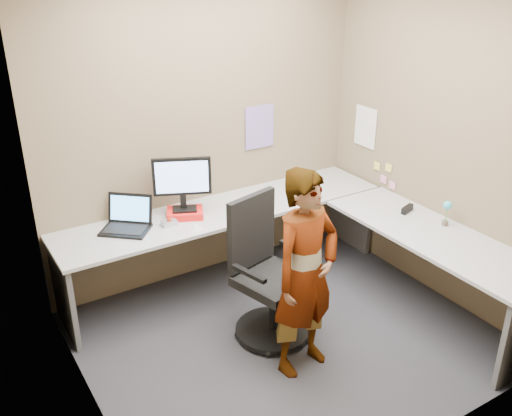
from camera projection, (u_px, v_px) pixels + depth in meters
ground at (287, 336)px, 4.49m from camera, size 3.00×3.00×0.00m
wall_back at (205, 131)px, 4.94m from camera, size 3.00×0.00×3.00m
wall_right at (442, 142)px, 4.65m from camera, size 0.00×2.70×2.70m
wall_left at (74, 228)px, 3.21m from camera, size 0.00×2.70×2.70m
desk at (305, 238)px, 4.76m from camera, size 2.98×2.58×0.73m
paper_ream at (185, 213)px, 4.79m from camera, size 0.36×0.32×0.06m
monitor at (182, 179)px, 4.68m from camera, size 0.45×0.24×0.45m
laptop at (128, 220)px, 4.57m from camera, size 0.48×0.47×0.26m
trackball_mouse at (169, 223)px, 4.64m from camera, size 0.12×0.08×0.07m
origami at (196, 226)px, 4.57m from camera, size 0.10×0.10×0.06m
stapler at (407, 209)px, 4.87m from camera, size 0.15×0.08×0.05m
flower at (447, 209)px, 4.59m from camera, size 0.07×0.07×0.22m
calendar_purple at (260, 127)px, 5.21m from camera, size 0.30×0.01×0.40m
calendar_white at (365, 127)px, 5.38m from camera, size 0.01×0.28×0.38m
sticky_note_a at (389, 168)px, 5.24m from camera, size 0.01×0.07×0.07m
sticky_note_b at (383, 179)px, 5.33m from camera, size 0.01×0.07×0.07m
sticky_note_c at (392, 185)px, 5.25m from camera, size 0.01×0.07×0.07m
sticky_note_d at (377, 166)px, 5.37m from camera, size 0.01×0.07×0.07m
office_chair at (267, 282)px, 4.37m from camera, size 0.63×0.60×1.11m
person at (306, 274)px, 3.89m from camera, size 0.61×0.45×1.52m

